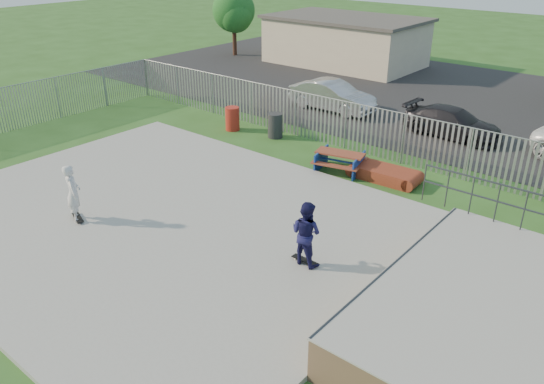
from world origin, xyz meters
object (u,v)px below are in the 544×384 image
Objects in this scene: funbox at (384,174)px; tree_left at (234,11)px; picnic_table at (340,162)px; trash_bin_grey at (275,125)px; trash_bin_red at (232,119)px; car_silver at (332,96)px; skater_white at (73,193)px; car_dark at (453,123)px; skater_navy at (306,233)px.

funbox is 0.47× the size of tree_left.
picnic_table is 4.50m from trash_bin_grey.
car_silver reaches higher than trash_bin_red.
trash_bin_red is at bearing -46.76° from skater_white.
picnic_table is 1.74m from funbox.
skater_white is at bearing 162.72° from car_dark.
picnic_table is 1.92× the size of trash_bin_grey.
trash_bin_grey is 0.61× the size of skater_navy.
trash_bin_grey is (-5.96, 1.00, 0.32)m from funbox.
skater_navy is at bearing -78.13° from picnic_table.
picnic_table is 1.16× the size of skater_navy.
car_dark is (5.98, 5.03, 0.11)m from trash_bin_grey.
skater_navy is at bearing -46.22° from trash_bin_grey.
car_silver is 15.61m from tree_left.
picnic_table is at bearing -86.05° from skater_white.
tree_left is at bearing 132.91° from trash_bin_red.
car_dark is (6.31, 0.05, -0.11)m from car_silver.
picnic_table is 22.92m from tree_left.
car_silver reaches higher than car_dark.
tree_left is at bearing 143.67° from funbox.
skater_white is at bearing 21.34° from skater_navy.
skater_navy is (9.29, -6.98, 0.51)m from trash_bin_red.
funbox is 6.06m from trash_bin_grey.
car_silver is at bearing -57.92° from skater_navy.
skater_white is at bearing -124.98° from funbox.
car_dark is 16.05m from skater_white.
car_dark is 21.33m from tree_left.
car_silver is (-0.34, 4.99, 0.22)m from trash_bin_grey.
picnic_table is at bearing -36.77° from tree_left.
trash_bin_red is 0.22× the size of tree_left.
tree_left is (-13.94, 12.22, 2.67)m from trash_bin_grey.
skater_navy reaches higher than trash_bin_grey.
skater_white is (0.30, -9.98, 0.50)m from trash_bin_grey.
skater_white is (14.25, -22.20, -2.17)m from tree_left.
funbox is at bearing -33.58° from tree_left.
skater_white is (-6.84, -2.53, 0.00)m from skater_navy.
skater_navy is (1.17, -12.49, 0.39)m from car_dark.
tree_left reaches higher than car_dark.
funbox is at bearing -78.60° from skater_navy.
funbox is 6.04m from car_dark.
trash_bin_red is at bearing 161.84° from car_silver.
picnic_table is at bearing -143.97° from car_silver.
trash_bin_grey is 0.25× the size of car_dark.
tree_left is (-13.61, 7.23, 2.45)m from car_silver.
funbox is at bearing -176.69° from car_dark.
trash_bin_grey is 0.24× the size of car_silver.
car_dark is 0.91× the size of tree_left.
funbox is at bearing -9.47° from trash_bin_grey.
tree_left is 2.67× the size of skater_navy.
trash_bin_grey is at bearing 148.47° from picnic_table.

